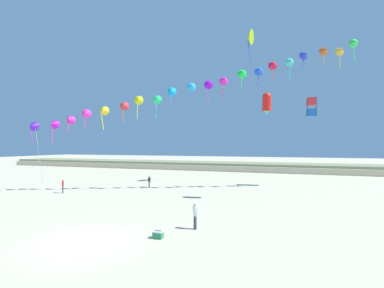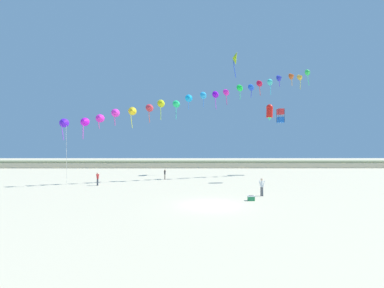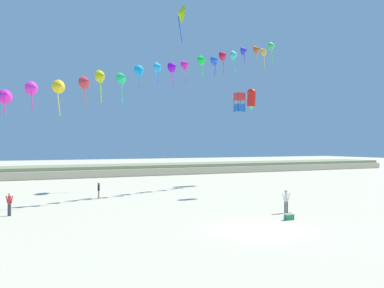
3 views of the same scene
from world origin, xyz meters
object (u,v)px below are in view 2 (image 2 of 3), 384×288
at_px(person_near_right, 262,186).
at_px(person_mid_center, 165,174).
at_px(person_near_left, 98,178).
at_px(large_kite_mid_trail, 280,116).
at_px(beach_cooler, 251,198).
at_px(large_kite_low_lead, 270,112).
at_px(large_kite_high_solo, 234,58).

height_order(person_near_right, person_mid_center, person_near_right).
bearing_deg(person_mid_center, person_near_left, -140.22).
height_order(person_near_left, large_kite_mid_trail, large_kite_mid_trail).
height_order(person_near_right, large_kite_mid_trail, large_kite_mid_trail).
height_order(large_kite_mid_trail, beach_cooler, large_kite_mid_trail).
xyz_separation_m(large_kite_low_lead, large_kite_mid_trail, (5.25, 10.62, 0.87)).
relative_size(large_kite_low_lead, large_kite_high_solo, 0.47).
xyz_separation_m(person_near_left, large_kite_high_solo, (19.50, 14.53, 20.21)).
xyz_separation_m(person_near_right, beach_cooler, (-1.55, -2.24, -0.76)).
relative_size(large_kite_mid_trail, large_kite_high_solo, 0.52).
xyz_separation_m(person_mid_center, large_kite_low_lead, (14.68, -3.18, 8.78)).
distance_m(person_near_right, large_kite_mid_trail, 25.02).
bearing_deg(large_kite_high_solo, person_near_left, -143.30).
bearing_deg(large_kite_high_solo, beach_cooler, -96.58).
bearing_deg(person_near_right, beach_cooler, -124.68).
distance_m(large_kite_mid_trail, beach_cooler, 27.80).
bearing_deg(large_kite_high_solo, large_kite_mid_trail, -5.01).
bearing_deg(person_mid_center, person_near_right, -52.32).
xyz_separation_m(person_near_left, beach_cooler, (16.71, -9.59, -0.72)).
bearing_deg(person_near_left, large_kite_high_solo, 36.70).
bearing_deg(person_near_right, person_near_left, 158.09).
height_order(person_near_left, beach_cooler, person_near_left).
xyz_separation_m(person_mid_center, beach_cooler, (9.05, -15.97, -0.65)).
relative_size(person_mid_center, beach_cooler, 2.58).
distance_m(person_mid_center, large_kite_low_lead, 17.40).
xyz_separation_m(person_near_left, large_kite_mid_trail, (27.59, 13.82, 9.58)).
bearing_deg(person_near_left, person_mid_center, 39.78).
xyz_separation_m(person_near_right, person_mid_center, (-10.60, 13.73, -0.11)).
bearing_deg(large_kite_low_lead, person_mid_center, 167.77).
relative_size(person_mid_center, large_kite_low_lead, 0.67).
height_order(person_near_right, large_kite_high_solo, large_kite_high_solo).
bearing_deg(large_kite_mid_trail, person_near_left, -153.39).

